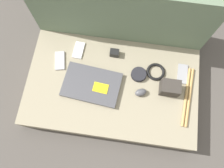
{
  "coord_description": "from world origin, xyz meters",
  "views": [
    {
      "loc": [
        0.06,
        -0.39,
        1.41
      ],
      "look_at": [
        0.0,
        0.0,
        0.15
      ],
      "focal_mm": 35.0,
      "sensor_mm": 36.0,
      "label": 1
    }
  ],
  "objects_px": {
    "phone_black": "(182,74)",
    "phone_silver": "(60,61)",
    "computer_mouse": "(141,92)",
    "phone_small": "(79,50)",
    "camera_pouch": "(170,88)",
    "speaker_puck": "(139,74)",
    "laptop": "(92,85)",
    "charger_brick": "(114,53)"
  },
  "relations": [
    {
      "from": "laptop",
      "to": "phone_small",
      "type": "relative_size",
      "value": 3.06
    },
    {
      "from": "computer_mouse",
      "to": "speaker_puck",
      "type": "bearing_deg",
      "value": 78.35
    },
    {
      "from": "computer_mouse",
      "to": "laptop",
      "type": "bearing_deg",
      "value": 155.23
    },
    {
      "from": "speaker_puck",
      "to": "phone_silver",
      "type": "xyz_separation_m",
      "value": [
        -0.5,
        0.02,
        -0.01
      ]
    },
    {
      "from": "laptop",
      "to": "computer_mouse",
      "type": "relative_size",
      "value": 4.41
    },
    {
      "from": "phone_small",
      "to": "camera_pouch",
      "type": "bearing_deg",
      "value": -14.06
    },
    {
      "from": "phone_small",
      "to": "phone_silver",
      "type": "bearing_deg",
      "value": -136.12
    },
    {
      "from": "speaker_puck",
      "to": "phone_small",
      "type": "height_order",
      "value": "speaker_puck"
    },
    {
      "from": "speaker_puck",
      "to": "camera_pouch",
      "type": "distance_m",
      "value": 0.2
    },
    {
      "from": "speaker_puck",
      "to": "charger_brick",
      "type": "relative_size",
      "value": 1.69
    },
    {
      "from": "phone_black",
      "to": "charger_brick",
      "type": "xyz_separation_m",
      "value": [
        -0.44,
        0.07,
        0.02
      ]
    },
    {
      "from": "laptop",
      "to": "phone_small",
      "type": "bearing_deg",
      "value": 125.13
    },
    {
      "from": "laptop",
      "to": "charger_brick",
      "type": "xyz_separation_m",
      "value": [
        0.11,
        0.23,
        0.01
      ]
    },
    {
      "from": "phone_small",
      "to": "camera_pouch",
      "type": "height_order",
      "value": "camera_pouch"
    },
    {
      "from": "camera_pouch",
      "to": "charger_brick",
      "type": "relative_size",
      "value": 1.99
    },
    {
      "from": "charger_brick",
      "to": "phone_small",
      "type": "bearing_deg",
      "value": -178.42
    },
    {
      "from": "computer_mouse",
      "to": "phone_small",
      "type": "xyz_separation_m",
      "value": [
        -0.42,
        0.23,
        -0.01
      ]
    },
    {
      "from": "phone_small",
      "to": "speaker_puck",
      "type": "bearing_deg",
      "value": -12.5
    },
    {
      "from": "phone_small",
      "to": "camera_pouch",
      "type": "xyz_separation_m",
      "value": [
        0.59,
        -0.18,
        0.04
      ]
    },
    {
      "from": "laptop",
      "to": "charger_brick",
      "type": "relative_size",
      "value": 6.34
    },
    {
      "from": "phone_black",
      "to": "phone_small",
      "type": "relative_size",
      "value": 1.1
    },
    {
      "from": "laptop",
      "to": "phone_small",
      "type": "height_order",
      "value": "laptop"
    },
    {
      "from": "computer_mouse",
      "to": "phone_silver",
      "type": "distance_m",
      "value": 0.55
    },
    {
      "from": "phone_small",
      "to": "camera_pouch",
      "type": "relative_size",
      "value": 1.04
    },
    {
      "from": "laptop",
      "to": "phone_small",
      "type": "distance_m",
      "value": 0.25
    },
    {
      "from": "phone_silver",
      "to": "phone_black",
      "type": "height_order",
      "value": "phone_silver"
    },
    {
      "from": "speaker_puck",
      "to": "camera_pouch",
      "type": "xyz_separation_m",
      "value": [
        0.19,
        -0.07,
        0.03
      ]
    },
    {
      "from": "phone_small",
      "to": "computer_mouse",
      "type": "bearing_deg",
      "value": -25.01
    },
    {
      "from": "speaker_puck",
      "to": "phone_silver",
      "type": "height_order",
      "value": "speaker_puck"
    },
    {
      "from": "laptop",
      "to": "charger_brick",
      "type": "height_order",
      "value": "charger_brick"
    },
    {
      "from": "speaker_puck",
      "to": "phone_silver",
      "type": "relative_size",
      "value": 0.72
    },
    {
      "from": "speaker_puck",
      "to": "phone_black",
      "type": "relative_size",
      "value": 0.74
    },
    {
      "from": "laptop",
      "to": "phone_silver",
      "type": "relative_size",
      "value": 2.69
    },
    {
      "from": "phone_silver",
      "to": "speaker_puck",
      "type": "bearing_deg",
      "value": -15.3
    },
    {
      "from": "speaker_puck",
      "to": "laptop",
      "type": "bearing_deg",
      "value": -158.71
    },
    {
      "from": "speaker_puck",
      "to": "phone_black",
      "type": "height_order",
      "value": "speaker_puck"
    },
    {
      "from": "computer_mouse",
      "to": "camera_pouch",
      "type": "bearing_deg",
      "value": -8.15
    },
    {
      "from": "laptop",
      "to": "speaker_puck",
      "type": "relative_size",
      "value": 3.76
    },
    {
      "from": "computer_mouse",
      "to": "charger_brick",
      "type": "distance_m",
      "value": 0.3
    },
    {
      "from": "phone_black",
      "to": "phone_silver",
      "type": "bearing_deg",
      "value": -176.48
    },
    {
      "from": "camera_pouch",
      "to": "phone_silver",
      "type": "bearing_deg",
      "value": 172.32
    },
    {
      "from": "phone_silver",
      "to": "camera_pouch",
      "type": "relative_size",
      "value": 1.18
    }
  ]
}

